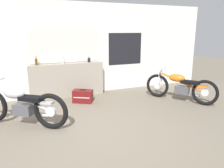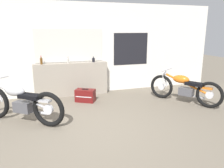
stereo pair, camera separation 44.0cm
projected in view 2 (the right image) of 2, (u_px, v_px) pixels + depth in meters
The scene contains 9 objects.
ground_plane at pixel (90, 137), 4.17m from camera, with size 24.00×24.00×0.00m, color #706656.
wall_back at pixel (68, 49), 6.64m from camera, with size 10.00×0.07×2.80m.
sill_counter at pixel (72, 79), 6.70m from camera, with size 2.20×0.28×1.01m.
bottle_leftmost at pixel (41, 61), 6.28m from camera, with size 0.07×0.07×0.25m.
bottle_left_center at pixel (68, 60), 6.48m from camera, with size 0.06×0.06×0.19m.
bottle_center at pixel (93, 60), 6.74m from camera, with size 0.09×0.09×0.17m.
motorcycle_silver at pixel (20, 103), 4.74m from camera, with size 1.80×1.38×0.95m.
motorcycle_orange at pixel (184, 88), 6.03m from camera, with size 1.20×1.76×0.89m.
hard_case_darkred at pixel (85, 95), 6.18m from camera, with size 0.61×0.52×0.38m.
Camera 2 is at (-0.76, -3.75, 1.99)m, focal length 35.00 mm.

